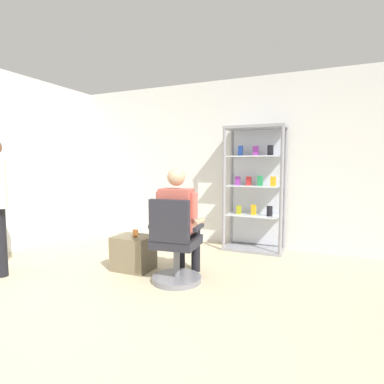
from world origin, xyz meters
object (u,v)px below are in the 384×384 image
Objects in this scene: office_chair at (175,249)px; tea_glass at (135,233)px; display_cabinet_main at (255,188)px; seated_shopkeeper at (180,218)px; storage_crate at (134,253)px.

tea_glass is (-0.63, 0.17, 0.08)m from office_chair.
display_cabinet_main is 1.98× the size of office_chair.
office_chair is 0.36m from seated_shopkeeper.
seated_shopkeeper reaches higher than tea_glass.
tea_glass reaches higher than storage_crate.
office_chair reaches higher than tea_glass.
seated_shopkeeper is at bearing 95.16° from office_chair.
seated_shopkeeper is at bearing -3.49° from storage_crate.
storage_crate is at bearing 150.81° from tea_glass.
office_chair is 0.74m from storage_crate.
office_chair is at bearing -84.84° from seated_shopkeeper.
office_chair is (-0.51, -1.76, -0.57)m from display_cabinet_main.
tea_glass is at bearing -29.19° from storage_crate.
display_cabinet_main is at bearing 73.72° from office_chair.
display_cabinet_main is 2.02m from tea_glass.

